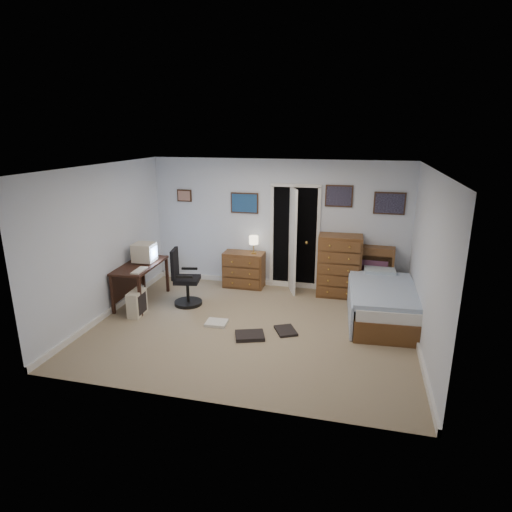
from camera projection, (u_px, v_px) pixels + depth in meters
The scene contains 15 objects.
floor at pixel (252, 328), 6.79m from camera, with size 5.00×4.00×0.02m, color gray.
computer_desk at pixel (136, 273), 7.67m from camera, with size 0.63×1.27×0.72m.
crt_monitor at pixel (144, 253), 7.69m from camera, with size 0.39×0.36×0.34m.
keyboard at pixel (139, 270), 7.24m from camera, with size 0.14×0.38×0.02m, color beige.
pc_tower at pixel (137, 303), 7.19m from camera, with size 0.22×0.41×0.43m.
office_chair at pixel (184, 283), 7.59m from camera, with size 0.58×0.58×1.03m.
media_stack at pixel (173, 257), 9.24m from camera, with size 0.15×0.15×0.76m, color maroon.
low_dresser at pixel (244, 270), 8.48m from camera, with size 0.79×0.40×0.71m, color brown.
table_lamp at pixel (254, 241), 8.26m from camera, with size 0.18×0.18×0.34m.
doorway at pixel (297, 235), 8.54m from camera, with size 0.96×1.12×2.05m.
tall_dresser at pixel (339, 266), 7.96m from camera, with size 0.79×0.47×1.17m, color brown.
headboard_bookcase at pixel (364, 269), 7.99m from camera, with size 1.08×0.33×0.96m.
bed at pixel (381, 302), 7.03m from camera, with size 1.15×2.00×0.64m.
wall_posters at pixel (307, 200), 8.00m from camera, with size 4.38×0.04×0.60m.
floor_clutter at pixel (249, 331), 6.62m from camera, with size 1.52×0.78×0.06m.
Camera 1 is at (1.54, -5.99, 3.01)m, focal length 30.00 mm.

